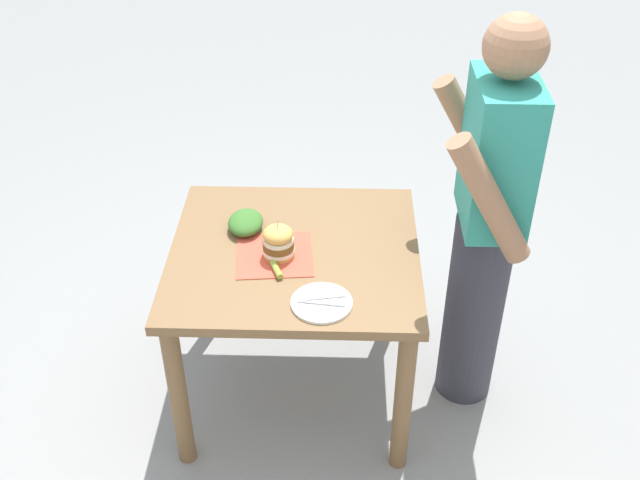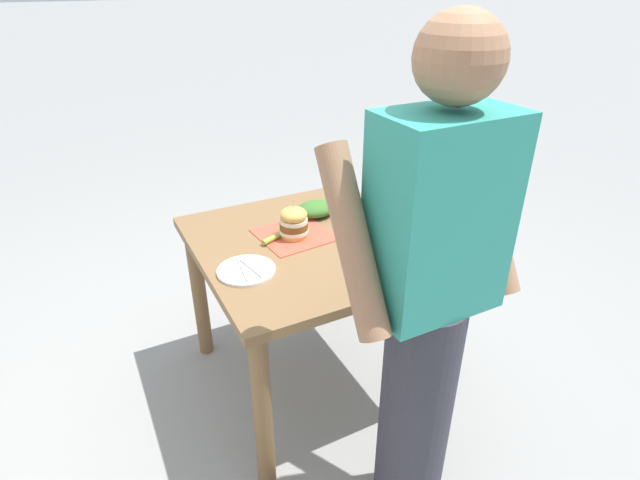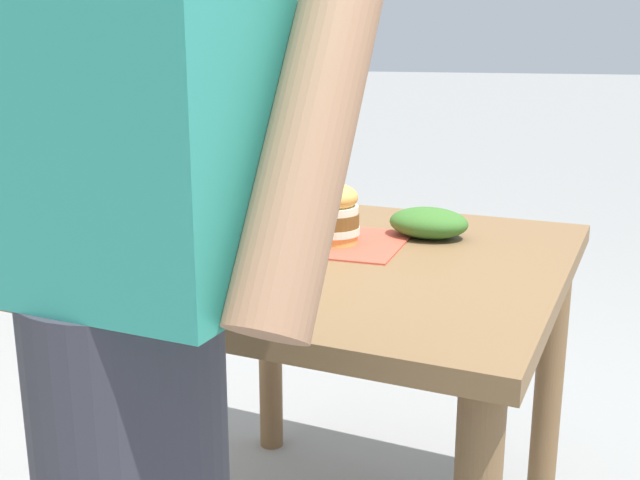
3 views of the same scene
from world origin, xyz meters
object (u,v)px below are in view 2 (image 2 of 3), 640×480
sandwich (294,222)px  patio_table (309,266)px  diner_across_table (427,306)px  side_plate_with_forks (246,270)px  pickle_spear (271,239)px  side_salad (316,209)px

sandwich → patio_table: bearing=127.1°
diner_across_table → side_plate_with_forks: bearing=-60.5°
side_plate_with_forks → sandwich: bearing=-148.0°
sandwich → diner_across_table: diner_across_table is taller
patio_table → diner_across_table: bearing=92.4°
sandwich → pickle_spear: (0.10, -0.00, -0.05)m
sandwich → side_plate_with_forks: sandwich is taller
pickle_spear → side_salad: 0.32m
pickle_spear → diner_across_table: diner_across_table is taller
side_plate_with_forks → diner_across_table: diner_across_table is taller
side_salad → pickle_spear: bearing=27.5°
pickle_spear → side_plate_with_forks: size_ratio=0.42×
side_salad → diner_across_table: (0.10, 0.94, 0.09)m
diner_across_table → pickle_spear: bearing=-77.4°
patio_table → side_plate_with_forks: 0.36m
side_plate_with_forks → side_salad: side_salad is taller
pickle_spear → diner_across_table: 0.82m
side_plate_with_forks → diner_across_table: size_ratio=0.13×
patio_table → pickle_spear: bearing=-21.6°
side_plate_with_forks → diner_across_table: 0.72m
sandwich → pickle_spear: size_ratio=1.82×
patio_table → diner_across_table: 0.78m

